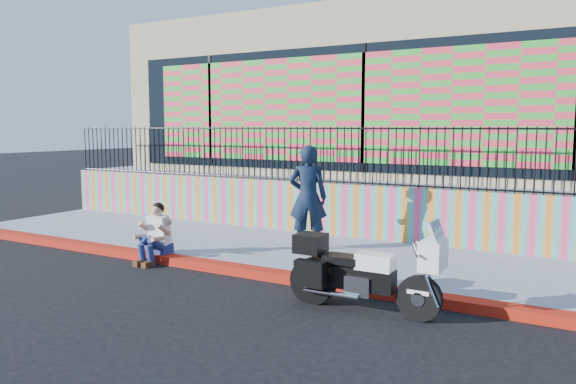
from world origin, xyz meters
The scene contains 10 objects.
ground centered at (0.00, 0.00, 0.00)m, with size 90.00×90.00×0.00m, color black.
red_curb centered at (0.00, 0.00, 0.07)m, with size 16.00×0.30×0.15m, color #A7110B.
sidewalk centered at (0.00, 1.65, 0.07)m, with size 16.00×3.00×0.15m, color gray.
mural_wall centered at (0.00, 3.25, 0.70)m, with size 16.00×0.20×1.10m, color #EE3E70.
metal_fence centered at (0.00, 3.25, 1.85)m, with size 15.80×0.04×1.20m, color black, non-canonical shape.
elevated_platform centered at (0.00, 8.35, 0.62)m, with size 16.00×10.00×1.25m, color gray.
storefront_building centered at (0.00, 8.13, 3.25)m, with size 14.00×8.06×4.00m.
police_motorcycle centered at (1.97, -0.72, 0.54)m, with size 2.08×0.69×1.30m.
police_officer centered at (-0.12, 1.74, 1.13)m, with size 0.71×0.47×1.96m, color black.
seated_man centered at (-2.26, -0.12, 0.45)m, with size 0.54×0.71×1.06m.
Camera 1 is at (4.73, -7.51, 2.44)m, focal length 35.00 mm.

